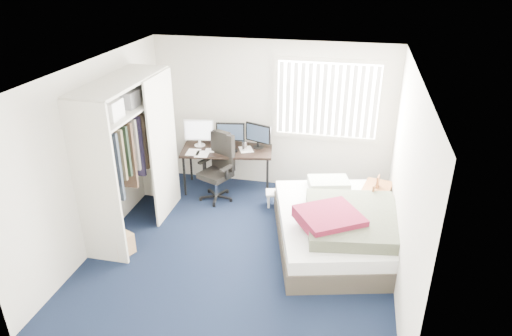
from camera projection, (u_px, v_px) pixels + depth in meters
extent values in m
plane|color=black|center=(242.00, 250.00, 6.29)|extent=(4.20, 4.20, 0.00)
plane|color=silver|center=(272.00, 116.00, 7.61)|extent=(4.00, 0.00, 4.00)
plane|color=silver|center=(181.00, 271.00, 3.91)|extent=(4.00, 0.00, 4.00)
plane|color=silver|center=(98.00, 155.00, 6.15)|extent=(0.00, 4.20, 4.20)
plane|color=silver|center=(406.00, 184.00, 5.37)|extent=(0.00, 4.20, 4.20)
plane|color=white|center=(240.00, 70.00, 5.22)|extent=(4.20, 4.20, 0.00)
cube|color=white|center=(328.00, 99.00, 7.27)|extent=(1.60, 0.02, 1.20)
cube|color=beige|center=(330.00, 60.00, 6.97)|extent=(1.72, 0.06, 0.06)
cube|color=beige|center=(325.00, 137.00, 7.51)|extent=(1.72, 0.06, 0.06)
cube|color=white|center=(327.00, 100.00, 7.21)|extent=(1.60, 0.04, 1.16)
cube|color=beige|center=(96.00, 187.00, 5.63)|extent=(0.60, 0.04, 2.20)
cube|color=beige|center=(156.00, 135.00, 7.21)|extent=(0.60, 0.04, 2.20)
cube|color=beige|center=(120.00, 81.00, 5.95)|extent=(0.60, 1.80, 0.04)
cube|color=beige|center=(123.00, 109.00, 6.11)|extent=(0.56, 1.74, 0.03)
cylinder|color=silver|center=(124.00, 117.00, 6.16)|extent=(0.03, 1.72, 0.03)
cube|color=#26262B|center=(125.00, 151.00, 6.27)|extent=(0.38, 1.10, 0.90)
cube|color=beige|center=(164.00, 148.00, 6.75)|extent=(0.03, 0.90, 2.20)
cube|color=white|center=(105.00, 110.00, 5.66)|extent=(0.38, 0.30, 0.24)
cube|color=gray|center=(124.00, 99.00, 6.10)|extent=(0.34, 0.28, 0.22)
cube|color=black|center=(227.00, 150.00, 7.65)|extent=(1.60, 0.94, 0.04)
cylinder|color=black|center=(184.00, 176.00, 7.58)|extent=(0.04, 0.04, 0.70)
cylinder|color=black|center=(191.00, 162.00, 8.10)|extent=(0.04, 0.04, 0.70)
cylinder|color=black|center=(267.00, 178.00, 7.51)|extent=(0.04, 0.04, 0.70)
cylinder|color=black|center=(268.00, 164.00, 8.03)|extent=(0.04, 0.04, 0.70)
cube|color=white|center=(199.00, 130.00, 7.65)|extent=(0.50, 0.11, 0.36)
cube|color=white|center=(199.00, 130.00, 7.65)|extent=(0.44, 0.08, 0.31)
cube|color=black|center=(230.00, 132.00, 7.63)|extent=(0.48, 0.11, 0.32)
cube|color=#1E2838|center=(230.00, 132.00, 7.63)|extent=(0.43, 0.08, 0.27)
cube|color=black|center=(258.00, 133.00, 7.57)|extent=(0.48, 0.11, 0.32)
cube|color=#1E2838|center=(258.00, 133.00, 7.57)|extent=(0.43, 0.08, 0.27)
cube|color=white|center=(217.00, 150.00, 7.55)|extent=(0.42, 0.20, 0.02)
cube|color=black|center=(235.00, 151.00, 7.53)|extent=(0.08, 0.11, 0.02)
cylinder|color=silver|center=(245.00, 146.00, 7.54)|extent=(0.08, 0.08, 0.16)
cube|color=white|center=(227.00, 149.00, 7.64)|extent=(0.34, 0.33, 0.00)
cube|color=black|center=(216.00, 196.00, 7.59)|extent=(0.70, 0.70, 0.11)
cylinder|color=silver|center=(216.00, 186.00, 7.51)|extent=(0.05, 0.05, 0.35)
cube|color=black|center=(215.00, 175.00, 7.42)|extent=(0.58, 0.58, 0.09)
cube|color=black|center=(223.00, 151.00, 7.42)|extent=(0.44, 0.26, 0.62)
cube|color=black|center=(222.00, 136.00, 7.30)|extent=(0.29, 0.21, 0.14)
cube|color=black|center=(204.00, 161.00, 7.47)|extent=(0.16, 0.25, 0.04)
cube|color=black|center=(226.00, 168.00, 7.21)|extent=(0.16, 0.25, 0.04)
cube|color=white|center=(275.00, 193.00, 7.31)|extent=(0.35, 0.30, 0.03)
cylinder|color=white|center=(269.00, 202.00, 7.29)|extent=(0.04, 0.04, 0.22)
cylinder|color=white|center=(268.00, 197.00, 7.43)|extent=(0.04, 0.04, 0.22)
cylinder|color=white|center=(282.00, 202.00, 7.29)|extent=(0.04, 0.04, 0.22)
cylinder|color=white|center=(282.00, 197.00, 7.44)|extent=(0.04, 0.04, 0.22)
cube|color=brown|center=(375.00, 191.00, 6.75)|extent=(0.55, 0.85, 0.04)
cube|color=brown|center=(358.00, 216.00, 6.63)|extent=(0.05, 0.05, 0.50)
cube|color=brown|center=(368.00, 195.00, 7.21)|extent=(0.05, 0.05, 0.50)
cube|color=brown|center=(379.00, 221.00, 6.51)|extent=(0.05, 0.05, 0.50)
cube|color=brown|center=(388.00, 199.00, 7.09)|extent=(0.05, 0.05, 0.50)
cube|color=brown|center=(374.00, 190.00, 6.55)|extent=(0.05, 0.14, 0.18)
cube|color=brown|center=(378.00, 181.00, 6.80)|extent=(0.05, 0.14, 0.18)
cube|color=#3E362C|center=(337.00, 234.00, 6.39)|extent=(2.10, 2.48, 0.28)
cube|color=white|center=(338.00, 221.00, 6.30)|extent=(2.05, 2.43, 0.19)
cube|color=#ACB1A3|center=(329.00, 184.00, 6.94)|extent=(0.68, 0.54, 0.14)
cube|color=#404433|center=(354.00, 220.00, 6.00)|extent=(1.39, 1.49, 0.18)
cube|color=maroon|center=(329.00, 218.00, 5.86)|extent=(1.01, 0.99, 0.16)
cube|color=tan|center=(117.00, 243.00, 6.20)|extent=(0.48, 0.43, 0.30)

